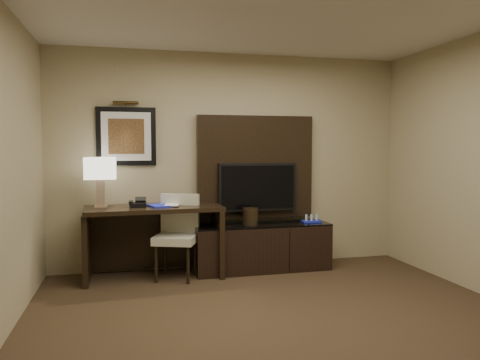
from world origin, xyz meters
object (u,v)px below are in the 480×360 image
object	(u,v)px
desk_chair	(176,238)
ice_bucket	(250,216)
desk	(154,242)
desk_phone	(138,203)
table_lamp	(100,180)
minibar_tray	(311,219)
tv	(257,187)
credenza	(262,247)

from	to	relation	value
desk_chair	ice_bucket	bearing A→B (deg)	26.97
desk	desk_chair	distance (m)	0.28
desk_phone	desk	bearing A→B (deg)	12.14
table_lamp	minibar_tray	xyz separation A→B (m)	(2.55, -0.08, -0.53)
tv	desk_chair	world-z (taller)	tv
credenza	tv	world-z (taller)	tv
tv	table_lamp	bearing A→B (deg)	-176.39
desk_chair	table_lamp	xyz separation A→B (m)	(-0.83, 0.21, 0.67)
tv	desk_phone	world-z (taller)	tv
desk_chair	minibar_tray	distance (m)	1.73
tv	ice_bucket	xyz separation A→B (m)	(-0.15, -0.23, -0.34)
desk_phone	minibar_tray	bearing A→B (deg)	3.54
credenza	desk_phone	world-z (taller)	desk_phone
minibar_tray	table_lamp	bearing A→B (deg)	178.23
credenza	minibar_tray	size ratio (longest dim) A/B	7.12
desk	ice_bucket	bearing A→B (deg)	-4.85
tv	minibar_tray	world-z (taller)	tv
tv	credenza	bearing A→B (deg)	-87.25
desk_chair	ice_bucket	distance (m)	0.94
desk_phone	ice_bucket	world-z (taller)	desk_phone
credenza	ice_bucket	xyz separation A→B (m)	(-0.16, -0.04, 0.39)
desk	table_lamp	size ratio (longest dim) A/B	2.53
credenza	desk_chair	world-z (taller)	desk_chair
minibar_tray	desk_chair	bearing A→B (deg)	-175.73
ice_bucket	credenza	bearing A→B (deg)	12.56
table_lamp	ice_bucket	world-z (taller)	table_lamp
desk_phone	table_lamp	bearing A→B (deg)	169.48
desk_phone	minibar_tray	world-z (taller)	desk_phone
minibar_tray	tv	bearing A→B (deg)	163.15
credenza	table_lamp	bearing A→B (deg)	177.15
desk	desk_chair	size ratio (longest dim) A/B	1.63
ice_bucket	desk_chair	bearing A→B (deg)	-173.69
tv	minibar_tray	xyz separation A→B (m)	(0.65, -0.20, -0.40)
credenza	tv	size ratio (longest dim) A/B	1.68
tv	desk_phone	distance (m)	1.50
credenza	desk_phone	size ratio (longest dim) A/B	8.97
desk_chair	table_lamp	world-z (taller)	table_lamp
ice_bucket	tv	bearing A→B (deg)	56.21
ice_bucket	minibar_tray	size ratio (longest dim) A/B	0.89
desk_phone	desk_chair	bearing A→B (deg)	-11.41
credenza	desk_phone	xyz separation A→B (m)	(-1.49, -0.03, 0.59)
tv	ice_bucket	size ratio (longest dim) A/B	4.79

